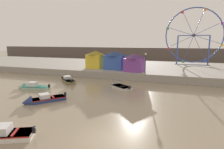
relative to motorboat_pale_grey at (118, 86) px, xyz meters
The scene contains 12 objects.
ground_plane 14.53m from the motorboat_pale_grey, 74.90° to the right, with size 240.00×240.00×0.00m, color gray.
quay_promenade 16.77m from the motorboat_pale_grey, 76.96° to the left, with size 110.00×22.55×1.27m, color gray.
distant_town_skyline 42.53m from the motorboat_pale_grey, 84.89° to the left, with size 140.00×3.00×4.40m, color #564C47.
motorboat_pale_grey is the anchor object (origin of this frame).
motorboat_olive_wood 9.61m from the motorboat_pale_grey, behind, with size 4.89×4.79×1.29m.
motorboat_navy_blue 10.84m from the motorboat_pale_grey, 123.59° to the right, with size 3.90×4.31×1.32m.
motorboat_seafoam 12.23m from the motorboat_pale_grey, 157.78° to the right, with size 4.83×2.04×1.33m.
ferris_wheel_blue_frame 25.32m from the motorboat_pale_grey, 63.55° to the left, with size 12.23×1.20×12.71m.
carnival_booth_yellow_awning 12.44m from the motorboat_pale_grey, 129.52° to the left, with size 3.59×3.54×3.43m.
carnival_booth_purple_stall 8.18m from the motorboat_pale_grey, 86.08° to the left, with size 3.68×3.69×3.11m.
carnival_booth_blue_tent 9.92m from the motorboat_pale_grey, 111.71° to the left, with size 4.24×3.17×3.40m.
promenade_lamp_near 7.45m from the motorboat_pale_grey, 65.85° to the left, with size 0.32×0.32×3.36m.
Camera 1 is at (4.05, -10.95, 6.45)m, focal length 30.29 mm.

